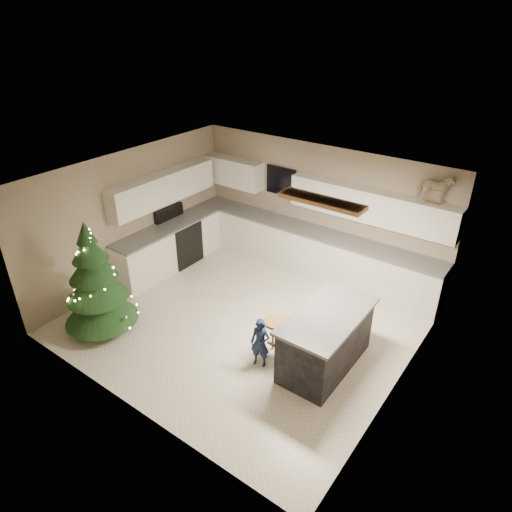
% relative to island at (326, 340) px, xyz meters
% --- Properties ---
extents(ground_plane, '(5.50, 5.50, 0.00)m').
position_rel_island_xyz_m(ground_plane, '(-1.68, 0.16, -0.48)').
color(ground_plane, beige).
extents(room_shell, '(5.52, 5.02, 2.61)m').
position_rel_island_xyz_m(room_shell, '(-1.66, 0.17, 1.27)').
color(room_shell, gray).
rests_on(room_shell, ground_plane).
extents(cabinetry, '(5.50, 3.20, 2.00)m').
position_rel_island_xyz_m(cabinetry, '(-2.59, 1.81, 0.28)').
color(cabinetry, silver).
rests_on(cabinetry, ground_plane).
extents(island, '(0.90, 1.70, 0.95)m').
position_rel_island_xyz_m(island, '(0.00, 0.00, 0.00)').
color(island, black).
rests_on(island, ground_plane).
extents(bar_stool, '(0.37, 0.37, 0.71)m').
position_rel_island_xyz_m(bar_stool, '(-0.71, -0.31, 0.05)').
color(bar_stool, brown).
rests_on(bar_stool, ground_plane).
extents(christmas_tree, '(1.26, 1.22, 2.02)m').
position_rel_island_xyz_m(christmas_tree, '(-3.53, -1.44, 0.35)').
color(christmas_tree, '#3F2816').
rests_on(christmas_tree, ground_plane).
extents(toddler, '(0.35, 0.27, 0.83)m').
position_rel_island_xyz_m(toddler, '(-0.80, -0.58, -0.07)').
color(toddler, '#101A3E').
rests_on(toddler, ground_plane).
extents(rocking_horse, '(0.64, 0.44, 0.51)m').
position_rel_island_xyz_m(rocking_horse, '(0.54, 2.49, 1.79)').
color(rocking_horse, brown).
rests_on(rocking_horse, cabinetry).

